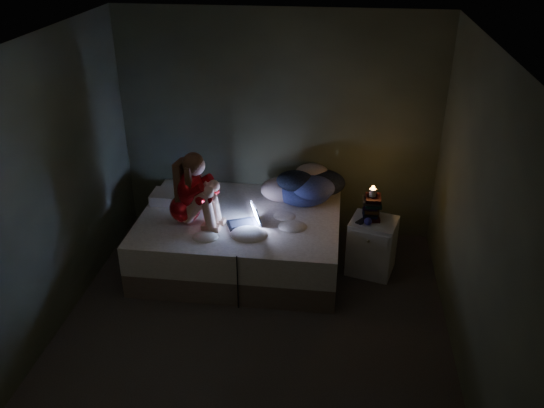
% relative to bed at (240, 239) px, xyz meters
% --- Properties ---
extents(floor, '(3.60, 3.80, 0.02)m').
position_rel_bed_xyz_m(floor, '(0.31, -1.10, -0.30)').
color(floor, '#2C2928').
rests_on(floor, ground).
extents(ceiling, '(3.60, 3.80, 0.02)m').
position_rel_bed_xyz_m(ceiling, '(0.31, -1.10, 2.32)').
color(ceiling, silver).
rests_on(ceiling, ground).
extents(wall_back, '(3.60, 0.02, 2.60)m').
position_rel_bed_xyz_m(wall_back, '(0.31, 0.81, 1.01)').
color(wall_back, '#343C2E').
rests_on(wall_back, ground).
extents(wall_front, '(3.60, 0.02, 2.60)m').
position_rel_bed_xyz_m(wall_front, '(0.31, -3.01, 1.01)').
color(wall_front, '#343C2E').
rests_on(wall_front, ground).
extents(wall_left, '(0.02, 3.80, 2.60)m').
position_rel_bed_xyz_m(wall_left, '(-1.50, -1.10, 1.01)').
color(wall_left, '#343C2E').
rests_on(wall_left, ground).
extents(wall_right, '(0.02, 3.80, 2.60)m').
position_rel_bed_xyz_m(wall_right, '(2.12, -1.10, 1.01)').
color(wall_right, '#343C2E').
rests_on(wall_right, ground).
extents(bed, '(2.11, 1.58, 0.58)m').
position_rel_bed_xyz_m(bed, '(0.00, 0.00, 0.00)').
color(bed, '#B6B0A3').
rests_on(bed, ground).
extents(pillow, '(0.41, 0.29, 0.12)m').
position_rel_bed_xyz_m(pillow, '(-0.82, 0.22, 0.35)').
color(pillow, white).
rests_on(pillow, bed).
extents(woman, '(0.54, 0.40, 0.80)m').
position_rel_bed_xyz_m(woman, '(-0.53, -0.21, 0.69)').
color(woman, '#A60000').
rests_on(woman, bed).
extents(laptop, '(0.39, 0.35, 0.23)m').
position_rel_bed_xyz_m(laptop, '(0.07, -0.18, 0.41)').
color(laptop, black).
rests_on(laptop, bed).
extents(clothes_pile, '(0.84, 0.77, 0.41)m').
position_rel_bed_xyz_m(clothes_pile, '(0.64, 0.43, 0.49)').
color(clothes_pile, navy).
rests_on(clothes_pile, bed).
extents(nightstand, '(0.55, 0.52, 0.62)m').
position_rel_bed_xyz_m(nightstand, '(1.41, 0.01, 0.02)').
color(nightstand, silver).
rests_on(nightstand, ground).
extents(book_stack, '(0.19, 0.25, 0.25)m').
position_rel_bed_xyz_m(book_stack, '(1.37, 0.07, 0.45)').
color(book_stack, black).
rests_on(book_stack, nightstand).
extents(candle, '(0.07, 0.07, 0.08)m').
position_rel_bed_xyz_m(candle, '(1.37, 0.07, 0.62)').
color(candle, beige).
rests_on(candle, book_stack).
extents(phone, '(0.11, 0.16, 0.01)m').
position_rel_bed_xyz_m(phone, '(1.30, -0.06, 0.33)').
color(phone, black).
rests_on(phone, nightstand).
extents(blue_orb, '(0.08, 0.08, 0.08)m').
position_rel_bed_xyz_m(blue_orb, '(1.37, -0.10, 0.37)').
color(blue_orb, navy).
rests_on(blue_orb, nightstand).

